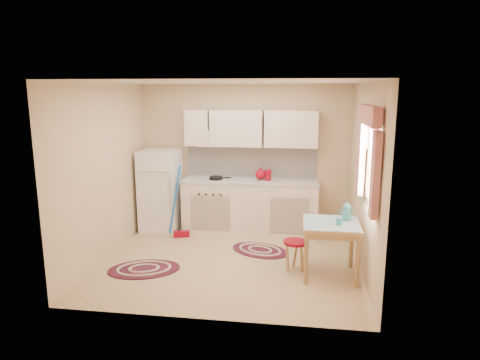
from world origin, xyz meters
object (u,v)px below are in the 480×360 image
stool (295,256)px  base_cabinets (250,207)px  table (330,249)px  fridge (161,190)px

stool → base_cabinets: bearing=117.6°
base_cabinets → table: base_cabinets is taller
table → stool: (-0.45, 0.09, -0.15)m
base_cabinets → stool: (0.78, -1.50, -0.23)m
fridge → table: size_ratio=1.94×
base_cabinets → table: size_ratio=3.12×
base_cabinets → table: bearing=-52.2°
fridge → base_cabinets: size_ratio=0.62×
fridge → table: bearing=-29.0°
fridge → table: 3.20m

